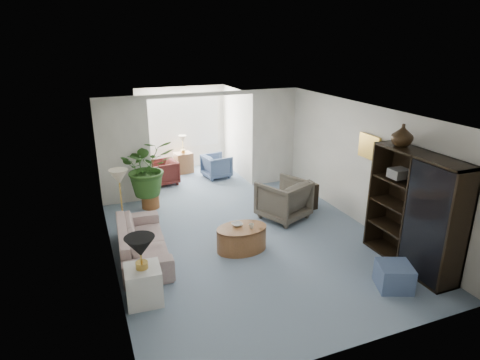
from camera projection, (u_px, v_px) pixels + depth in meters
name	position (u px, v px, depth m)	size (l,w,h in m)	color
floor	(252.00, 244.00, 7.81)	(6.00, 6.00, 0.00)	#8498AF
sunroom_floor	(193.00, 178.00, 11.40)	(2.60, 2.60, 0.00)	#8498AF
back_pier_left	(124.00, 152.00, 9.35)	(1.20, 0.12, 2.50)	white
back_pier_right	(273.00, 137.00, 10.68)	(1.20, 0.12, 2.50)	white
back_header	(202.00, 94.00, 9.62)	(2.60, 0.12, 0.10)	white
window_pane	(182.00, 122.00, 11.88)	(2.20, 0.02, 1.50)	white
window_blinds	(182.00, 122.00, 11.85)	(2.20, 0.02, 1.50)	white
framed_picture	(370.00, 147.00, 8.01)	(0.04, 0.50, 0.40)	beige
sofa	(142.00, 241.00, 7.28)	(2.08, 0.81, 0.61)	#B3A997
end_table	(144.00, 285.00, 6.04)	(0.51, 0.51, 0.57)	white
table_lamp	(140.00, 247.00, 5.83)	(0.44, 0.44, 0.30)	black
floor_lamp	(119.00, 177.00, 7.69)	(0.36, 0.36, 0.28)	beige
coffee_table	(242.00, 238.00, 7.54)	(0.95, 0.95, 0.45)	#995A37
coffee_bowl	(237.00, 224.00, 7.53)	(0.20, 0.20, 0.05)	silver
coffee_cup	(251.00, 226.00, 7.41)	(0.10, 0.10, 0.09)	beige
wingback_chair	(283.00, 199.00, 8.79)	(0.92, 0.95, 0.86)	#5F584B
side_table_dark	(304.00, 196.00, 9.34)	(0.50, 0.40, 0.60)	black
entertainment_cabinet	(415.00, 211.00, 6.81)	(0.48, 1.79, 1.99)	black
cabinet_urn	(402.00, 135.00, 6.85)	(0.36, 0.36, 0.38)	#322010
ottoman	(394.00, 276.00, 6.40)	(0.50, 0.50, 0.40)	#4A5E80
plant_pot	(151.00, 201.00, 9.42)	(0.40, 0.40, 0.32)	brown
house_plant	(148.00, 167.00, 9.15)	(1.19, 1.03, 1.32)	#2D581E
sunroom_chair_blue	(217.00, 166.00, 11.40)	(0.69, 0.71, 0.64)	#4A5E80
sunroom_chair_maroon	(163.00, 172.00, 10.87)	(0.69, 0.71, 0.64)	maroon
sunroom_table	(184.00, 163.00, 11.80)	(0.48, 0.37, 0.58)	#995A37
shelf_clutter	(423.00, 202.00, 6.54)	(0.30, 1.22, 1.06)	#332D28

